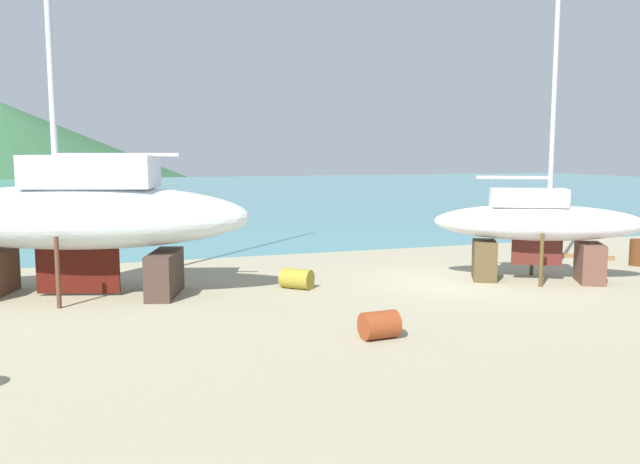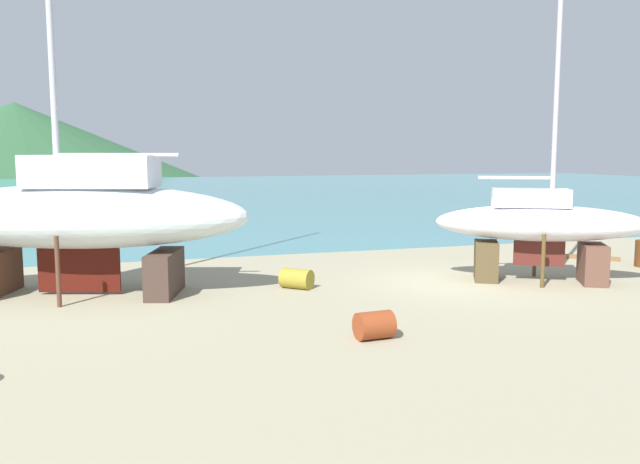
{
  "view_description": "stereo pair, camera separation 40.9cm",
  "coord_description": "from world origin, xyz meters",
  "px_view_note": "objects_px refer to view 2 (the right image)",
  "views": [
    {
      "loc": [
        -10.5,
        -17.93,
        4.05
      ],
      "look_at": [
        -4.32,
        0.24,
        1.69
      ],
      "focal_mm": 36.53,
      "sensor_mm": 36.0,
      "label": 1
    },
    {
      "loc": [
        -10.11,
        -18.05,
        4.05
      ],
      "look_at": [
        -4.32,
        0.24,
        1.69
      ],
      "focal_mm": 36.53,
      "sensor_mm": 36.0,
      "label": 2
    }
  ],
  "objects_px": {
    "sailboat_far_slipway": "(539,225)",
    "barrel_rust_mid": "(374,325)",
    "barrel_ochre": "(297,279)",
    "sailboat_large_starboard": "(78,215)"
  },
  "relations": [
    {
      "from": "barrel_rust_mid",
      "to": "sailboat_far_slipway",
      "type": "bearing_deg",
      "value": 30.65
    },
    {
      "from": "sailboat_far_slipway",
      "to": "barrel_rust_mid",
      "type": "xyz_separation_m",
      "value": [
        -7.31,
        -4.33,
        -1.47
      ]
    },
    {
      "from": "barrel_ochre",
      "to": "barrel_rust_mid",
      "type": "xyz_separation_m",
      "value": [
        0.2,
        -5.61,
        0.01
      ]
    },
    {
      "from": "sailboat_large_starboard",
      "to": "sailboat_far_slipway",
      "type": "xyz_separation_m",
      "value": [
        13.61,
        -2.32,
        -0.52
      ]
    },
    {
      "from": "barrel_rust_mid",
      "to": "sailboat_large_starboard",
      "type": "bearing_deg",
      "value": 133.4
    },
    {
      "from": "sailboat_large_starboard",
      "to": "barrel_rust_mid",
      "type": "bearing_deg",
      "value": 150.96
    },
    {
      "from": "barrel_ochre",
      "to": "barrel_rust_mid",
      "type": "distance_m",
      "value": 5.61
    },
    {
      "from": "sailboat_far_slipway",
      "to": "barrel_rust_mid",
      "type": "distance_m",
      "value": 8.62
    },
    {
      "from": "barrel_ochre",
      "to": "barrel_rust_mid",
      "type": "height_order",
      "value": "barrel_rust_mid"
    },
    {
      "from": "sailboat_large_starboard",
      "to": "barrel_ochre",
      "type": "distance_m",
      "value": 6.5
    }
  ]
}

